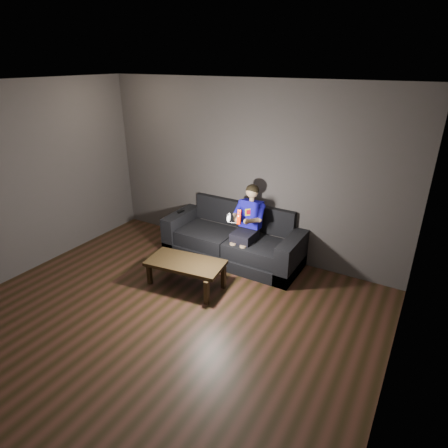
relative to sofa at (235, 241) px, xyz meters
The scene contains 10 objects.
floor 2.20m from the sofa, 89.52° to the right, with size 5.00×5.00×0.00m, color black.
back_wall 1.12m from the sofa, 86.74° to the left, with size 5.00×0.04×2.70m, color #3E3A36.
right_wall 3.50m from the sofa, 40.85° to the right, with size 0.04×5.00×2.70m, color #3E3A36.
ceiling 3.26m from the sofa, 89.52° to the right, with size 5.00×5.00×0.02m, color white.
sofa is the anchor object (origin of this frame).
child 0.52m from the sofa, 12.62° to the right, with size 0.47×0.58×1.16m.
wii_remote_red 0.91m from the sofa, 56.13° to the right, with size 0.06×0.08×0.21m.
nunchuk_white 0.82m from the sofa, 71.14° to the right, with size 0.06×0.09×0.14m.
wii_remote_black 1.04m from the sofa, behind, with size 0.04×0.14×0.03m.
coffee_table 1.10m from the sofa, 99.13° to the right, with size 1.12×0.67×0.38m.
Camera 1 is at (2.54, -2.50, 2.94)m, focal length 30.00 mm.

